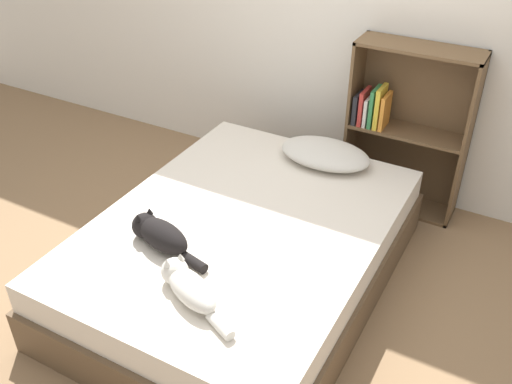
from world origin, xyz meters
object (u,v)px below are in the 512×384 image
Objects in this scene: bed at (243,252)px; pillow at (325,154)px; cat_dark at (159,234)px; cat_light at (188,286)px; bookshelf at (405,126)px.

pillow is (0.14, 0.78, 0.28)m from bed.
pillow is 1.16× the size of cat_dark.
cat_dark is (-0.26, -0.38, 0.29)m from bed.
cat_light reaches higher than bed.
cat_dark reaches higher than cat_light.
bookshelf is (0.43, 1.84, 0.08)m from cat_light.
cat_light is 1.89m from bookshelf.
bookshelf reaches higher than cat_dark.
cat_dark reaches higher than bed.
cat_dark is 0.44× the size of bookshelf.
bookshelf reaches higher than bed.
bookshelf reaches higher than pillow.
cat_light is (-0.07, -1.39, -0.00)m from pillow.
cat_light is at bearing 158.02° from cat_dark.
bed is 3.47× the size of pillow.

